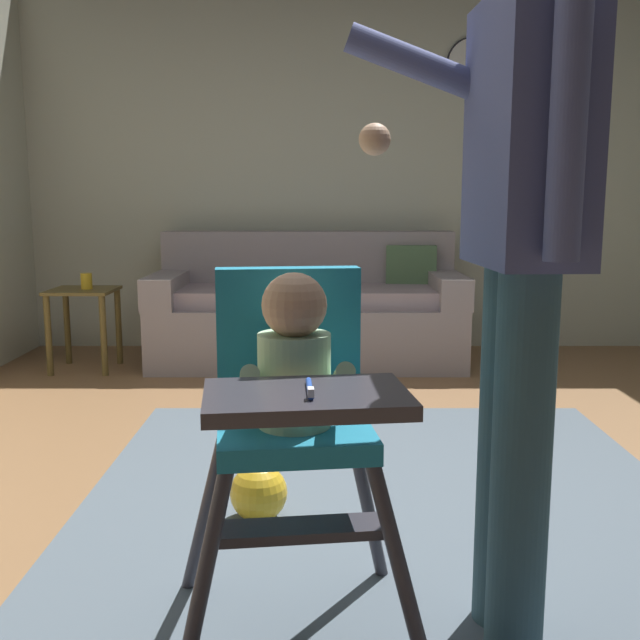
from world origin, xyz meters
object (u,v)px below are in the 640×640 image
at_px(adult_standing, 524,247).
at_px(side_table, 87,311).
at_px(couch, 312,312).
at_px(wall_clock, 475,63).
at_px(high_chair, 297,391).
at_px(sippy_cup, 90,281).
at_px(toy_ball, 262,492).

distance_m(adult_standing, side_table, 3.55).
xyz_separation_m(couch, wall_clock, (1.13, 0.48, 1.69)).
distance_m(couch, side_table, 1.45).
bearing_deg(couch, side_table, -79.71).
xyz_separation_m(high_chair, adult_standing, (0.53, 0.02, 0.34)).
xyz_separation_m(couch, high_chair, (0.01, -3.17, 0.31)).
xyz_separation_m(couch, adult_standing, (0.54, -3.15, 0.64)).
bearing_deg(adult_standing, wall_clock, -101.80).
bearing_deg(high_chair, adult_standing, 85.10).
distance_m(sippy_cup, wall_clock, 3.01).
xyz_separation_m(high_chair, sippy_cup, (-1.41, 2.91, -0.07)).
height_order(adult_standing, wall_clock, wall_clock).
xyz_separation_m(adult_standing, sippy_cup, (-1.94, 2.89, -0.40)).
bearing_deg(high_chair, couch, 173.22).
bearing_deg(toy_ball, high_chair, -77.83).
xyz_separation_m(toy_ball, side_table, (-1.29, 2.24, 0.28)).
height_order(high_chair, toy_ball, high_chair).
xyz_separation_m(side_table, sippy_cup, (0.03, 0.00, 0.19)).
bearing_deg(wall_clock, side_table, -163.97).
relative_size(adult_standing, toy_ball, 8.76).
xyz_separation_m(sippy_cup, wall_clock, (2.53, 0.74, 1.45)).
relative_size(high_chair, toy_ball, 4.73).
bearing_deg(sippy_cup, side_table, -180.00).
relative_size(couch, high_chair, 2.20).
height_order(couch, side_table, couch).
relative_size(side_table, sippy_cup, 5.20).
height_order(side_table, wall_clock, wall_clock).
distance_m(couch, high_chair, 3.19).
bearing_deg(wall_clock, toy_ball, -113.07).
distance_m(couch, wall_clock, 2.09).
relative_size(adult_standing, wall_clock, 4.91).
bearing_deg(toy_ball, side_table, 120.06).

